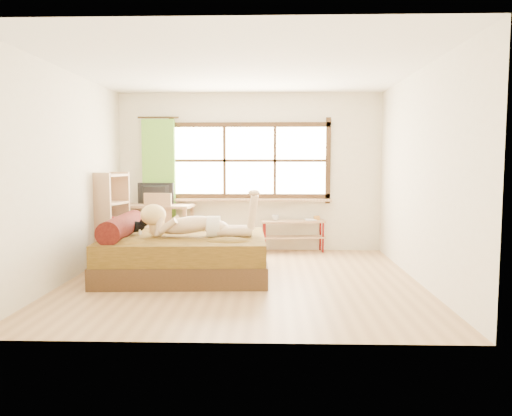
{
  "coord_description": "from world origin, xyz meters",
  "views": [
    {
      "loc": [
        0.36,
        -6.35,
        1.54
      ],
      "look_at": [
        0.17,
        0.2,
        0.92
      ],
      "focal_mm": 35.0,
      "sensor_mm": 36.0,
      "label": 1
    }
  ],
  "objects_px": {
    "woman": "(196,212)",
    "kitten": "(134,225)",
    "chair": "(156,222)",
    "bookshelf": "(111,217)",
    "bed": "(182,254)",
    "desk": "(154,211)",
    "pipe_shelf": "(294,229)"
  },
  "relations": [
    {
      "from": "kitten",
      "to": "pipe_shelf",
      "type": "height_order",
      "value": "kitten"
    },
    {
      "from": "woman",
      "to": "pipe_shelf",
      "type": "height_order",
      "value": "woman"
    },
    {
      "from": "woman",
      "to": "chair",
      "type": "height_order",
      "value": "woman"
    },
    {
      "from": "desk",
      "to": "bookshelf",
      "type": "relative_size",
      "value": 1.0
    },
    {
      "from": "bed",
      "to": "kitten",
      "type": "bearing_deg",
      "value": 168.34
    },
    {
      "from": "chair",
      "to": "kitten",
      "type": "bearing_deg",
      "value": -84.56
    },
    {
      "from": "pipe_shelf",
      "to": "desk",
      "type": "bearing_deg",
      "value": 176.41
    },
    {
      "from": "desk",
      "to": "bookshelf",
      "type": "distance_m",
      "value": 0.93
    },
    {
      "from": "bed",
      "to": "desk",
      "type": "bearing_deg",
      "value": 111.4
    },
    {
      "from": "bed",
      "to": "chair",
      "type": "xyz_separation_m",
      "value": [
        -0.66,
        1.34,
        0.28
      ]
    },
    {
      "from": "woman",
      "to": "bookshelf",
      "type": "distance_m",
      "value": 1.73
    },
    {
      "from": "woman",
      "to": "kitten",
      "type": "distance_m",
      "value": 0.9
    },
    {
      "from": "woman",
      "to": "kitten",
      "type": "bearing_deg",
      "value": 167.32
    },
    {
      "from": "kitten",
      "to": "bookshelf",
      "type": "xyz_separation_m",
      "value": [
        -0.58,
        0.79,
        0.02
      ]
    },
    {
      "from": "woman",
      "to": "bookshelf",
      "type": "bearing_deg",
      "value": 143.95
    },
    {
      "from": "chair",
      "to": "bookshelf",
      "type": "relative_size",
      "value": 0.75
    },
    {
      "from": "woman",
      "to": "bookshelf",
      "type": "height_order",
      "value": "bookshelf"
    },
    {
      "from": "bed",
      "to": "woman",
      "type": "height_order",
      "value": "woman"
    },
    {
      "from": "bed",
      "to": "bookshelf",
      "type": "xyz_separation_m",
      "value": [
        -1.24,
        0.9,
        0.4
      ]
    },
    {
      "from": "kitten",
      "to": "bed",
      "type": "bearing_deg",
      "value": -11.66
    },
    {
      "from": "woman",
      "to": "desk",
      "type": "bearing_deg",
      "value": 116.18
    },
    {
      "from": "bed",
      "to": "woman",
      "type": "bearing_deg",
      "value": -15.98
    },
    {
      "from": "woman",
      "to": "chair",
      "type": "xyz_separation_m",
      "value": [
        -0.86,
        1.39,
        -0.29
      ]
    },
    {
      "from": "kitten",
      "to": "desk",
      "type": "height_order",
      "value": "desk"
    },
    {
      "from": "kitten",
      "to": "desk",
      "type": "xyz_separation_m",
      "value": [
        -0.1,
        1.59,
        0.04
      ]
    },
    {
      "from": "bed",
      "to": "chair",
      "type": "bearing_deg",
      "value": 113.21
    },
    {
      "from": "bookshelf",
      "to": "pipe_shelf",
      "type": "bearing_deg",
      "value": 30.76
    },
    {
      "from": "desk",
      "to": "pipe_shelf",
      "type": "bearing_deg",
      "value": 8.83
    },
    {
      "from": "woman",
      "to": "pipe_shelf",
      "type": "xyz_separation_m",
      "value": [
        1.39,
        1.87,
        -0.47
      ]
    },
    {
      "from": "bed",
      "to": "kitten",
      "type": "distance_m",
      "value": 0.77
    },
    {
      "from": "bookshelf",
      "to": "chair",
      "type": "bearing_deg",
      "value": 49.92
    },
    {
      "from": "woman",
      "to": "pipe_shelf",
      "type": "relative_size",
      "value": 1.37
    }
  ]
}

